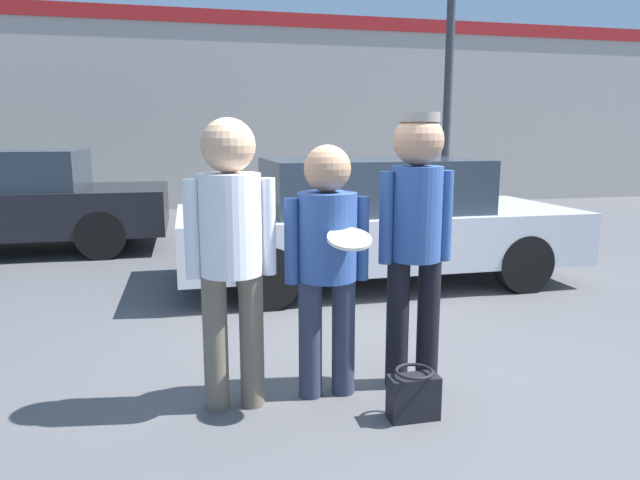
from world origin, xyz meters
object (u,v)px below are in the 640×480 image
at_px(person_right, 416,224).
at_px(handbag, 413,395).
at_px(street_lamp, 466,16).
at_px(shrub, 5,194).
at_px(parked_car_near, 374,220).
at_px(person_left, 231,238).
at_px(parked_car_far, 4,201).
at_px(person_middle_with_frisbee, 327,250).

distance_m(person_right, handbag, 1.08).
bearing_deg(street_lamp, shrub, 146.01).
bearing_deg(parked_car_near, shrub, 131.10).
bearing_deg(street_lamp, person_left, -130.05).
distance_m(parked_car_near, parked_car_far, 5.43).
bearing_deg(shrub, person_left, -67.58).
height_order(parked_car_near, street_lamp, street_lamp).
height_order(person_middle_with_frisbee, handbag, person_middle_with_frisbee).
relative_size(parked_car_far, handbag, 14.53).
relative_size(person_middle_with_frisbee, handbag, 5.26).
bearing_deg(handbag, person_left, 158.66).
distance_m(parked_car_near, street_lamp, 3.49).
bearing_deg(parked_car_near, street_lamp, 39.58).
bearing_deg(person_middle_with_frisbee, parked_car_near, 66.14).
bearing_deg(person_left, handbag, -21.34).
xyz_separation_m(person_left, street_lamp, (3.64, 4.33, 2.23)).
xyz_separation_m(person_middle_with_frisbee, handbag, (0.42, -0.44, -0.81)).
bearing_deg(street_lamp, person_middle_with_frisbee, -125.31).
bearing_deg(shrub, person_right, -61.47).
bearing_deg(parked_car_near, person_left, -122.92).
bearing_deg(handbag, person_middle_with_frisbee, 134.07).
bearing_deg(person_middle_with_frisbee, person_right, 2.39).
distance_m(shrub, handbag, 10.97).
xyz_separation_m(person_right, handbag, (-0.18, -0.46, -0.96)).
xyz_separation_m(parked_car_far, handbag, (3.85, -6.02, -0.59)).
distance_m(person_left, person_middle_with_frisbee, 0.61).
bearing_deg(street_lamp, parked_car_far, 168.69).
xyz_separation_m(parked_car_near, street_lamp, (1.80, 1.49, 2.59)).
xyz_separation_m(parked_car_near, handbag, (-0.82, -3.24, -0.56)).
distance_m(person_left, person_right, 1.20).
xyz_separation_m(person_left, shrub, (-3.88, 9.40, -0.57)).
bearing_deg(person_middle_with_frisbee, person_left, -176.43).
relative_size(person_right, shrub, 1.81).
bearing_deg(street_lamp, parked_car_near, -140.42).
relative_size(person_right, handbag, 5.90).
bearing_deg(person_middle_with_frisbee, shrub, 115.57).
height_order(parked_car_near, parked_car_far, parked_car_far).
bearing_deg(person_right, person_middle_with_frisbee, -177.61).
height_order(parked_car_far, street_lamp, street_lamp).
bearing_deg(shrub, person_middle_with_frisbee, -64.43).
distance_m(person_left, street_lamp, 6.08).
height_order(person_left, parked_car_far, person_left).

